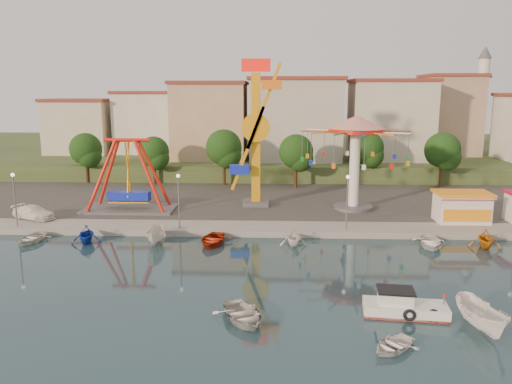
{
  "coord_description": "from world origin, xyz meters",
  "views": [
    {
      "loc": [
        1.2,
        -33.24,
        13.47
      ],
      "look_at": [
        -0.65,
        14.0,
        4.0
      ],
      "focal_mm": 35.0,
      "sensor_mm": 36.0,
      "label": 1
    }
  ],
  "objects_px": {
    "pirate_ship_ride": "(128,177)",
    "van": "(34,212)",
    "kamikaze_tower": "(258,136)",
    "cabin_motorboat": "(403,308)",
    "rowboat_a": "(243,314)",
    "skiff": "(482,317)",
    "wave_swinger": "(355,141)"
  },
  "relations": [
    {
      "from": "pirate_ship_ride",
      "to": "van",
      "type": "bearing_deg",
      "value": -154.12
    },
    {
      "from": "pirate_ship_ride",
      "to": "van",
      "type": "relative_size",
      "value": 2.1
    },
    {
      "from": "van",
      "to": "kamikaze_tower",
      "type": "bearing_deg",
      "value": -50.1
    },
    {
      "from": "cabin_motorboat",
      "to": "rowboat_a",
      "type": "bearing_deg",
      "value": -166.59
    },
    {
      "from": "skiff",
      "to": "wave_swinger",
      "type": "bearing_deg",
      "value": 87.01
    },
    {
      "from": "skiff",
      "to": "cabin_motorboat",
      "type": "bearing_deg",
      "value": 143.83
    },
    {
      "from": "van",
      "to": "pirate_ship_ride",
      "type": "bearing_deg",
      "value": -41.64
    },
    {
      "from": "skiff",
      "to": "van",
      "type": "xyz_separation_m",
      "value": [
        -36.77,
        22.12,
        0.42
      ]
    },
    {
      "from": "wave_swinger",
      "to": "skiff",
      "type": "distance_m",
      "value": 29.03
    },
    {
      "from": "pirate_ship_ride",
      "to": "skiff",
      "type": "distance_m",
      "value": 38.62
    },
    {
      "from": "kamikaze_tower",
      "to": "skiff",
      "type": "xyz_separation_m",
      "value": [
        13.89,
        -29.3,
        -7.71
      ]
    },
    {
      "from": "kamikaze_tower",
      "to": "rowboat_a",
      "type": "xyz_separation_m",
      "value": [
        0.14,
        -28.52,
        -8.15
      ]
    },
    {
      "from": "wave_swinger",
      "to": "cabin_motorboat",
      "type": "distance_m",
      "value": 27.07
    },
    {
      "from": "pirate_ship_ride",
      "to": "cabin_motorboat",
      "type": "bearing_deg",
      "value": -45.43
    },
    {
      "from": "kamikaze_tower",
      "to": "skiff",
      "type": "distance_m",
      "value": 33.33
    },
    {
      "from": "wave_swinger",
      "to": "rowboat_a",
      "type": "height_order",
      "value": "wave_swinger"
    },
    {
      "from": "kamikaze_tower",
      "to": "cabin_motorboat",
      "type": "height_order",
      "value": "kamikaze_tower"
    },
    {
      "from": "wave_swinger",
      "to": "van",
      "type": "relative_size",
      "value": 2.44
    },
    {
      "from": "pirate_ship_ride",
      "to": "van",
      "type": "height_order",
      "value": "pirate_ship_ride"
    },
    {
      "from": "wave_swinger",
      "to": "cabin_motorboat",
      "type": "height_order",
      "value": "wave_swinger"
    },
    {
      "from": "kamikaze_tower",
      "to": "wave_swinger",
      "type": "height_order",
      "value": "kamikaze_tower"
    },
    {
      "from": "van",
      "to": "wave_swinger",
      "type": "bearing_deg",
      "value": -57.74
    },
    {
      "from": "wave_swinger",
      "to": "van",
      "type": "bearing_deg",
      "value": -170.22
    },
    {
      "from": "rowboat_a",
      "to": "wave_swinger",
      "type": "bearing_deg",
      "value": 42.77
    },
    {
      "from": "kamikaze_tower",
      "to": "rowboat_a",
      "type": "height_order",
      "value": "kamikaze_tower"
    },
    {
      "from": "kamikaze_tower",
      "to": "skiff",
      "type": "height_order",
      "value": "kamikaze_tower"
    },
    {
      "from": "wave_swinger",
      "to": "van",
      "type": "xyz_separation_m",
      "value": [
        -33.65,
        -5.8,
        -6.91
      ]
    },
    {
      "from": "pirate_ship_ride",
      "to": "wave_swinger",
      "type": "height_order",
      "value": "wave_swinger"
    },
    {
      "from": "pirate_ship_ride",
      "to": "cabin_motorboat",
      "type": "distance_m",
      "value": 34.47
    },
    {
      "from": "kamikaze_tower",
      "to": "cabin_motorboat",
      "type": "distance_m",
      "value": 30.17
    },
    {
      "from": "pirate_ship_ride",
      "to": "van",
      "type": "distance_m",
      "value": 10.26
    },
    {
      "from": "van",
      "to": "cabin_motorboat",
      "type": "bearing_deg",
      "value": -99.03
    }
  ]
}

